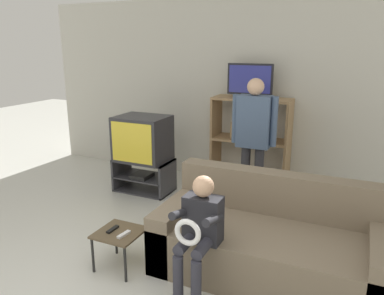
{
  "coord_description": "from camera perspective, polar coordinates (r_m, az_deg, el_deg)",
  "views": [
    {
      "loc": [
        1.58,
        -1.54,
        1.95
      ],
      "look_at": [
        -0.02,
        1.95,
        0.9
      ],
      "focal_mm": 35.0,
      "sensor_mm": 36.0,
      "label": 1
    }
  ],
  "objects": [
    {
      "name": "tv_stand",
      "position": [
        5.2,
        -7.34,
        -4.21
      ],
      "size": [
        0.77,
        0.46,
        0.45
      ],
      "color": "#38383D",
      "rests_on": "ground_plane"
    },
    {
      "name": "folding_stool",
      "position": [
        3.91,
        1.86,
        -5.93
      ],
      "size": [
        0.36,
        0.45,
        0.68
      ],
      "color": "black",
      "rests_on": "ground_plane"
    },
    {
      "name": "person_standing_adult",
      "position": [
        4.4,
        9.38,
        2.21
      ],
      "size": [
        0.53,
        0.2,
        1.6
      ],
      "color": "#2D2D33",
      "rests_on": "ground_plane"
    },
    {
      "name": "media_shelf",
      "position": [
        5.18,
        8.86,
        0.63
      ],
      "size": [
        1.05,
        0.4,
        1.28
      ],
      "color": "#9E7A51",
      "rests_on": "ground_plane"
    },
    {
      "name": "television_main",
      "position": [
        5.03,
        -7.54,
        1.38
      ],
      "size": [
        0.67,
        0.54,
        0.6
      ],
      "color": "#2D2D33",
      "rests_on": "tv_stand"
    },
    {
      "name": "television_flat",
      "position": [
        5.04,
        8.81,
        9.88
      ],
      "size": [
        0.61,
        0.2,
        0.45
      ],
      "color": "black",
      "rests_on": "media_shelf"
    },
    {
      "name": "snack_table",
      "position": [
        3.49,
        -10.99,
        -13.16
      ],
      "size": [
        0.39,
        0.39,
        0.35
      ],
      "color": "brown",
      "rests_on": "ground_plane"
    },
    {
      "name": "remote_control_black",
      "position": [
        3.5,
        -11.99,
        -12.09
      ],
      "size": [
        0.04,
        0.14,
        0.02
      ],
      "primitive_type": "cube",
      "rotation": [
        0.0,
        0.0,
        -0.02
      ],
      "color": "black",
      "rests_on": "snack_table"
    },
    {
      "name": "wall_back",
      "position": [
        5.38,
        7.48,
        8.26
      ],
      "size": [
        6.4,
        0.06,
        2.6
      ],
      "color": "beige",
      "rests_on": "ground_plane"
    },
    {
      "name": "person_seated_child",
      "position": [
        2.97,
        1.05,
        -12.08
      ],
      "size": [
        0.33,
        0.43,
        0.98
      ],
      "color": "#2D2D38",
      "rests_on": "ground_plane"
    },
    {
      "name": "couch",
      "position": [
        3.45,
        11.97,
        -14.01
      ],
      "size": [
        1.95,
        0.93,
        0.82
      ],
      "color": "#756651",
      "rests_on": "ground_plane"
    },
    {
      "name": "remote_control_white",
      "position": [
        3.39,
        -10.36,
        -12.89
      ],
      "size": [
        0.06,
        0.15,
        0.02
      ],
      "primitive_type": "cube",
      "rotation": [
        0.0,
        0.0,
        -0.14
      ],
      "color": "silver",
      "rests_on": "snack_table"
    }
  ]
}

